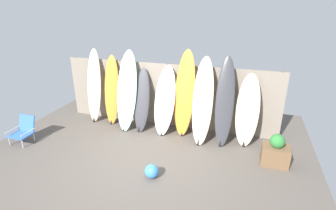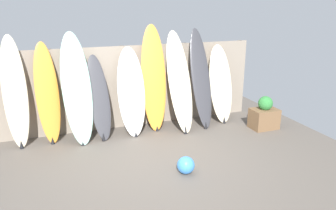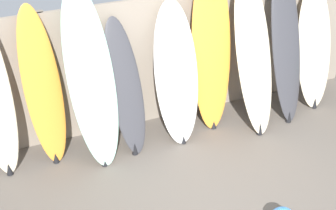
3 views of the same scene
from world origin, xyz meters
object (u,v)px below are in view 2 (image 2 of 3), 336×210
(surfboard_white_4, at_px, (131,92))
(surfboard_seafoam_2, at_px, (77,89))
(surfboard_orange_1, at_px, (47,94))
(surfboard_orange_5, at_px, (154,79))
(surfboard_cream_8, at_px, (221,84))
(surfboard_charcoal_3, at_px, (99,98))
(planter_box, at_px, (264,115))
(surfboard_cream_0, at_px, (15,93))
(surfboard_cream_6, at_px, (180,82))
(beach_ball, at_px, (186,165))
(surfboard_charcoal_7, at_px, (201,79))

(surfboard_white_4, bearing_deg, surfboard_seafoam_2, -179.22)
(surfboard_orange_1, distance_m, surfboard_orange_5, 2.16)
(surfboard_white_4, distance_m, surfboard_cream_8, 2.12)
(surfboard_charcoal_3, distance_m, planter_box, 3.59)
(surfboard_cream_0, height_order, surfboard_orange_5, surfboard_orange_5)
(surfboard_cream_0, height_order, surfboard_cream_8, surfboard_cream_0)
(surfboard_orange_1, relative_size, surfboard_white_4, 1.09)
(surfboard_cream_6, bearing_deg, beach_ball, -109.01)
(surfboard_charcoal_7, bearing_deg, surfboard_cream_0, 177.28)
(surfboard_orange_1, distance_m, surfboard_charcoal_7, 3.21)
(surfboard_charcoal_3, bearing_deg, surfboard_white_4, -2.20)
(surfboard_orange_1, relative_size, surfboard_charcoal_7, 0.92)
(surfboard_charcoal_3, relative_size, surfboard_orange_5, 0.75)
(surfboard_cream_6, bearing_deg, surfboard_cream_0, 175.72)
(surfboard_orange_1, bearing_deg, surfboard_cream_0, -179.27)
(surfboard_charcoal_3, xyz_separation_m, surfboard_charcoal_7, (2.23, -0.08, 0.24))
(surfboard_charcoal_3, bearing_deg, surfboard_cream_8, 0.24)
(surfboard_cream_0, xyz_separation_m, surfboard_orange_5, (2.72, -0.04, 0.06))
(beach_ball, bearing_deg, surfboard_cream_6, 70.99)
(surfboard_charcoal_7, distance_m, planter_box, 1.61)
(surfboard_orange_1, distance_m, surfboard_cream_6, 2.68)
(surfboard_cream_0, xyz_separation_m, surfboard_seafoam_2, (1.11, -0.14, 0.01))
(surfboard_cream_6, xyz_separation_m, surfboard_charcoal_7, (0.53, 0.06, 0.02))
(surfboard_seafoam_2, distance_m, planter_box, 4.02)
(surfboard_orange_5, bearing_deg, planter_box, -20.51)
(surfboard_cream_0, height_order, surfboard_orange_1, surfboard_cream_0)
(surfboard_seafoam_2, distance_m, surfboard_orange_5, 1.61)
(surfboard_seafoam_2, bearing_deg, surfboard_charcoal_3, 5.50)
(surfboard_cream_0, relative_size, surfboard_charcoal_3, 1.27)
(surfboard_charcoal_3, height_order, surfboard_cream_8, surfboard_cream_8)
(surfboard_orange_5, xyz_separation_m, planter_box, (2.27, -0.85, -0.81))
(surfboard_cream_0, bearing_deg, surfboard_cream_8, -1.20)
(surfboard_cream_8, distance_m, planter_box, 1.19)
(surfboard_cream_0, distance_m, surfboard_cream_8, 4.32)
(surfboard_charcoal_7, height_order, surfboard_cream_8, surfboard_charcoal_7)
(surfboard_charcoal_3, bearing_deg, surfboard_cream_0, 176.21)
(surfboard_charcoal_3, height_order, beach_ball, surfboard_charcoal_3)
(surfboard_orange_5, relative_size, beach_ball, 7.75)
(surfboard_seafoam_2, relative_size, beach_ball, 7.42)
(surfboard_cream_6, relative_size, planter_box, 2.89)
(surfboard_cream_6, bearing_deg, surfboard_white_4, 173.66)
(surfboard_seafoam_2, distance_m, surfboard_cream_6, 2.12)
(surfboard_cream_0, height_order, planter_box, surfboard_cream_0)
(surfboard_cream_0, height_order, surfboard_seafoam_2, surfboard_seafoam_2)
(surfboard_seafoam_2, height_order, surfboard_white_4, surfboard_seafoam_2)
(surfboard_seafoam_2, bearing_deg, surfboard_white_4, 0.78)
(surfboard_cream_0, bearing_deg, surfboard_seafoam_2, -7.27)
(surfboard_orange_5, height_order, beach_ball, surfboard_orange_5)
(surfboard_seafoam_2, relative_size, surfboard_charcoal_3, 1.28)
(surfboard_seafoam_2, height_order, planter_box, surfboard_seafoam_2)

